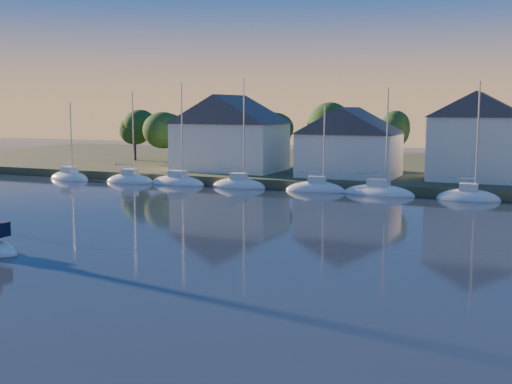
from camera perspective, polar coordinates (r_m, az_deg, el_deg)
The scene contains 8 objects.
ground at distance 23.14m, azimuth -16.88°, elevation -15.88°, with size 260.00×260.00×0.00m, color black.
shoreline_land at distance 92.51m, azimuth 14.83°, elevation 1.67°, with size 160.00×50.00×2.00m, color #354025.
wooden_dock at distance 70.01m, azimuth 11.89°, elevation -0.06°, with size 120.00×3.00×1.00m, color brown.
clubhouse_west at distance 82.36m, azimuth -2.32°, elevation 5.36°, with size 13.65×9.45×9.64m.
clubhouse_centre at distance 75.79m, azimuth 8.32°, elevation 4.49°, with size 11.55×8.40×8.08m.
clubhouse_east at distance 75.29m, azimuth 19.11°, elevation 4.80°, with size 10.50×8.40×9.80m.
tree_line at distance 79.92m, azimuth 15.07°, elevation 5.93°, with size 93.40×5.40×8.90m.
moored_fleet at distance 69.21m, azimuth 4.89°, elevation 0.07°, with size 71.50×2.40×12.05m.
Camera 1 is at (14.07, -15.98, 9.08)m, focal length 45.00 mm.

